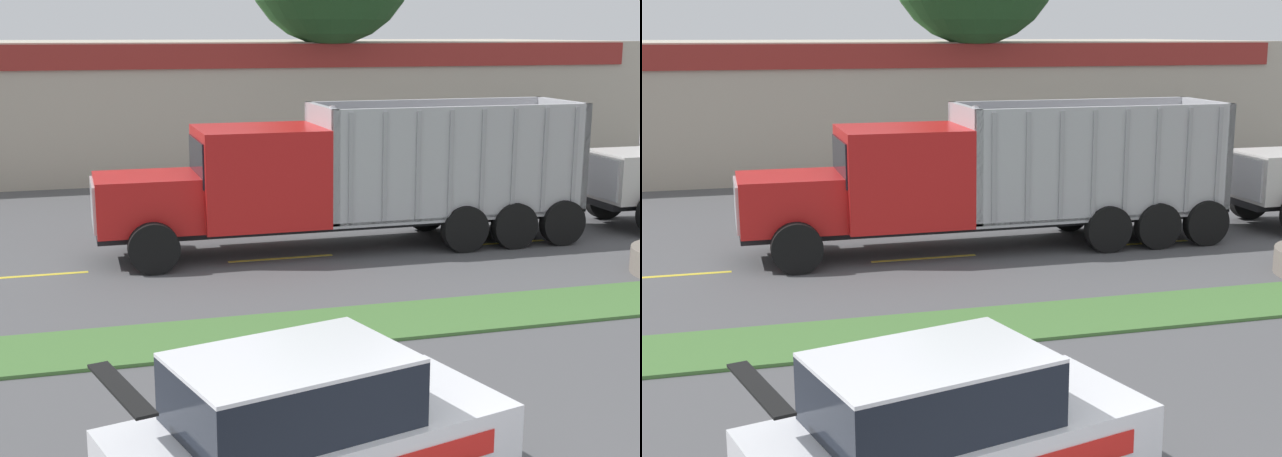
% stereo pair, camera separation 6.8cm
% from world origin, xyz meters
% --- Properties ---
extents(grass_verge, '(120.00, 1.88, 0.06)m').
position_xyz_m(grass_verge, '(0.00, 8.40, 0.03)').
color(grass_verge, '#477538').
rests_on(grass_verge, ground_plane).
extents(centre_line_3, '(2.40, 0.14, 0.01)m').
position_xyz_m(centre_line_3, '(-4.51, 13.34, 0.00)').
color(centre_line_3, yellow).
rests_on(centre_line_3, ground_plane).
extents(centre_line_4, '(2.40, 0.14, 0.01)m').
position_xyz_m(centre_line_4, '(0.89, 13.34, 0.00)').
color(centre_line_4, yellow).
rests_on(centre_line_4, ground_plane).
extents(centre_line_5, '(2.40, 0.14, 0.01)m').
position_xyz_m(centre_line_5, '(6.29, 13.34, 0.00)').
color(centre_line_5, yellow).
rests_on(centre_line_5, ground_plane).
extents(dump_truck_lead, '(11.41, 2.67, 3.40)m').
position_xyz_m(dump_truck_lead, '(1.81, 13.99, 1.54)').
color(dump_truck_lead, black).
rests_on(dump_truck_lead, ground_plane).
extents(rally_car, '(4.50, 2.76, 1.85)m').
position_xyz_m(rally_car, '(-1.38, 2.66, 0.92)').
color(rally_car, white).
rests_on(rally_car, ground_plane).
extents(store_building_backdrop, '(43.50, 12.10, 4.65)m').
position_xyz_m(store_building_backdrop, '(-4.05, 30.09, 2.33)').
color(store_building_backdrop, '#BCB29E').
rests_on(store_building_backdrop, ground_plane).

